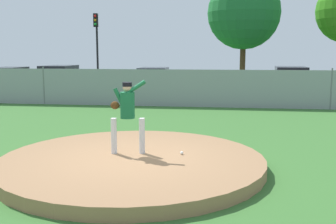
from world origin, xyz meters
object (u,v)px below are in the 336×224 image
at_px(baseball, 182,153).
at_px(parked_car_teal, 154,82).
at_px(pitcher_youth, 127,110).
at_px(parked_car_burgundy, 290,83).
at_px(parked_car_champagne, 59,81).
at_px(parked_car_slate, 8,81).
at_px(traffic_light_near, 97,38).
at_px(traffic_cone_orange, 212,94).

height_order(baseball, parked_car_teal, parked_car_teal).
relative_size(pitcher_youth, parked_car_burgundy, 0.38).
xyz_separation_m(parked_car_burgundy, parked_car_champagne, (-13.34, -0.26, 0.01)).
relative_size(pitcher_youth, parked_car_slate, 0.36).
bearing_deg(parked_car_burgundy, baseball, -108.32).
bearing_deg(parked_car_teal, traffic_light_near, 143.29).
relative_size(parked_car_burgundy, parked_car_teal, 0.98).
height_order(parked_car_champagne, traffic_cone_orange, parked_car_champagne).
relative_size(pitcher_youth, traffic_light_near, 0.32).
xyz_separation_m(baseball, parked_car_burgundy, (4.63, 13.98, 0.54)).
bearing_deg(baseball, parked_car_champagne, 122.44).
bearing_deg(parked_car_burgundy, parked_car_slate, 179.46).
bearing_deg(parked_car_teal, baseball, -77.65).
relative_size(pitcher_youth, parked_car_teal, 0.38).
bearing_deg(baseball, traffic_cone_orange, 88.62).
bearing_deg(parked_car_teal, parked_car_champagne, -171.77).
distance_m(parked_car_champagne, parked_car_teal, 5.60).
relative_size(parked_car_slate, traffic_light_near, 0.91).
xyz_separation_m(parked_car_slate, parked_car_burgundy, (16.86, -0.16, 0.05)).
xyz_separation_m(baseball, traffic_light_near, (-7.72, 17.90, 3.21)).
bearing_deg(baseball, parked_car_slate, 130.86).
height_order(baseball, parked_car_slate, parked_car_slate).
bearing_deg(traffic_cone_orange, parked_car_burgundy, 14.35).
distance_m(pitcher_youth, parked_car_champagne, 15.68).
xyz_separation_m(parked_car_champagne, parked_car_teal, (5.54, 0.80, -0.06)).
xyz_separation_m(parked_car_teal, traffic_cone_orange, (3.49, -1.64, -0.52)).
distance_m(pitcher_youth, baseball, 1.56).
relative_size(parked_car_slate, parked_car_burgundy, 1.08).
distance_m(parked_car_burgundy, parked_car_teal, 7.83).
height_order(pitcher_youth, parked_car_burgundy, pitcher_youth).
bearing_deg(parked_car_teal, parked_car_slate, -177.61).
height_order(pitcher_youth, baseball, pitcher_youth).
distance_m(pitcher_youth, parked_car_burgundy, 15.21).
bearing_deg(parked_car_slate, traffic_light_near, 39.86).
relative_size(parked_car_slate, traffic_cone_orange, 8.49).
distance_m(baseball, traffic_light_near, 19.76).
bearing_deg(pitcher_youth, baseball, 2.64).
height_order(parked_car_champagne, traffic_light_near, traffic_light_near).
height_order(baseball, traffic_light_near, traffic_light_near).
height_order(parked_car_slate, traffic_light_near, traffic_light_near).
bearing_deg(parked_car_burgundy, traffic_light_near, 162.38).
bearing_deg(traffic_light_near, parked_car_teal, -36.71).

